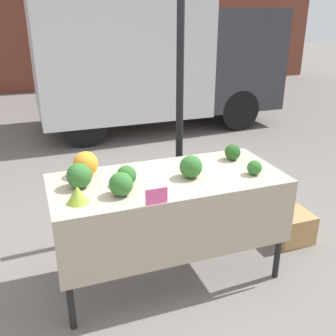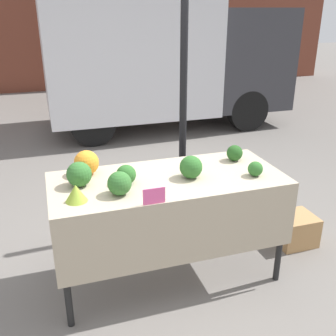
# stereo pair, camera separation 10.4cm
# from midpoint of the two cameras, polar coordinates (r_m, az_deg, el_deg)

# --- Properties ---
(ground_plane) EXTENTS (40.00, 40.00, 0.00)m
(ground_plane) POSITION_cam_midpoint_polar(r_m,az_deg,el_deg) (3.50, 0.88, -15.12)
(ground_plane) COLOR slate
(tent_pole) EXTENTS (0.07, 0.07, 2.27)m
(tent_pole) POSITION_cam_midpoint_polar(r_m,az_deg,el_deg) (3.81, 2.97, 7.11)
(tent_pole) COLOR black
(tent_pole) RESTS_ON ground_plane
(parked_truck) EXTENTS (4.40, 2.07, 2.83)m
(parked_truck) POSITION_cam_midpoint_polar(r_m,az_deg,el_deg) (7.49, -1.22, 17.16)
(parked_truck) COLOR silver
(parked_truck) RESTS_ON ground_plane
(market_table) EXTENTS (1.81, 0.80, 0.91)m
(market_table) POSITION_cam_midpoint_polar(r_m,az_deg,el_deg) (3.04, 1.37, -4.02)
(market_table) COLOR tan
(market_table) RESTS_ON ground_plane
(orange_cauliflower) EXTENTS (0.19, 0.19, 0.19)m
(orange_cauliflower) POSITION_cam_midpoint_polar(r_m,az_deg,el_deg) (3.12, -10.82, 0.76)
(orange_cauliflower) COLOR orange
(orange_cauliflower) RESTS_ON market_table
(romanesco_head) EXTENTS (0.15, 0.15, 0.12)m
(romanesco_head) POSITION_cam_midpoint_polar(r_m,az_deg,el_deg) (2.71, -12.15, -3.59)
(romanesco_head) COLOR #93B238
(romanesco_head) RESTS_ON market_table
(broccoli_head_0) EXTENTS (0.12, 0.12, 0.12)m
(broccoli_head_0) POSITION_cam_midpoint_polar(r_m,az_deg,el_deg) (3.14, 13.49, -0.13)
(broccoli_head_0) COLOR #2D6628
(broccoli_head_0) RESTS_ON market_table
(broccoli_head_1) EXTENTS (0.19, 0.19, 0.19)m
(broccoli_head_1) POSITION_cam_midpoint_polar(r_m,az_deg,el_deg) (2.93, -11.79, -0.90)
(broccoli_head_1) COLOR #336B2D
(broccoli_head_1) RESTS_ON market_table
(broccoli_head_2) EXTENTS (0.14, 0.14, 0.14)m
(broccoli_head_2) POSITION_cam_midpoint_polar(r_m,az_deg,el_deg) (3.42, 10.51, 2.15)
(broccoli_head_2) COLOR #23511E
(broccoli_head_2) RESTS_ON market_table
(broccoli_head_3) EXTENTS (0.18, 0.18, 0.18)m
(broccoli_head_3) POSITION_cam_midpoint_polar(r_m,az_deg,el_deg) (3.01, 4.34, 0.13)
(broccoli_head_3) COLOR #2D6628
(broccoli_head_3) RESTS_ON market_table
(broccoli_head_4) EXTENTS (0.15, 0.15, 0.15)m
(broccoli_head_4) POSITION_cam_midpoint_polar(r_m,az_deg,el_deg) (2.92, -5.09, -0.97)
(broccoli_head_4) COLOR #2D6628
(broccoli_head_4) RESTS_ON market_table
(broccoli_head_5) EXTENTS (0.17, 0.17, 0.17)m
(broccoli_head_5) POSITION_cam_midpoint_polar(r_m,az_deg,el_deg) (2.75, -5.98, -2.24)
(broccoli_head_5) COLOR #336B2D
(broccoli_head_5) RESTS_ON market_table
(price_sign) EXTENTS (0.15, 0.01, 0.11)m
(price_sign) POSITION_cam_midpoint_polar(r_m,az_deg,el_deg) (2.62, -0.90, -4.10)
(price_sign) COLOR #F45B9E
(price_sign) RESTS_ON market_table
(produce_crate) EXTENTS (0.36, 0.33, 0.29)m
(produce_crate) POSITION_cam_midpoint_polar(r_m,az_deg,el_deg) (4.04, 18.62, -8.43)
(produce_crate) COLOR tan
(produce_crate) RESTS_ON ground_plane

